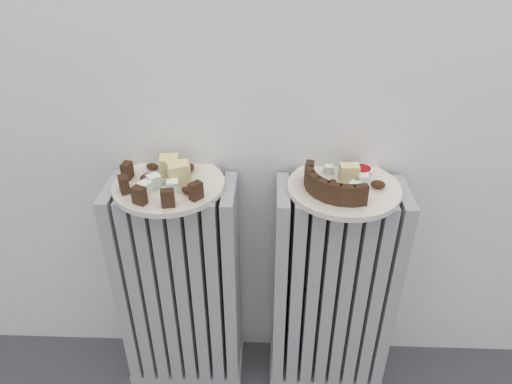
{
  "coord_description": "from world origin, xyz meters",
  "views": [
    {
      "loc": [
        0.03,
        -0.55,
        1.08
      ],
      "look_at": [
        0.0,
        0.28,
        0.56
      ],
      "focal_mm": 32.67,
      "sensor_mm": 36.0,
      "label": 1
    }
  ],
  "objects_px": {
    "plate_left": "(169,185)",
    "jam_bowl_right": "(362,172)",
    "radiator_left": "(181,289)",
    "radiator_right": "(332,293)",
    "fork": "(157,188)",
    "plate_right": "(344,188)"
  },
  "relations": [
    {
      "from": "plate_right",
      "to": "fork",
      "type": "height_order",
      "value": "fork"
    },
    {
      "from": "radiator_left",
      "to": "jam_bowl_right",
      "type": "xyz_separation_m",
      "value": [
        0.41,
        0.04,
        0.31
      ]
    },
    {
      "from": "radiator_left",
      "to": "plate_left",
      "type": "distance_m",
      "value": 0.3
    },
    {
      "from": "plate_right",
      "to": "jam_bowl_right",
      "type": "relative_size",
      "value": 5.38
    },
    {
      "from": "fork",
      "to": "jam_bowl_right",
      "type": "bearing_deg",
      "value": 9.03
    },
    {
      "from": "plate_left",
      "to": "radiator_left",
      "type": "bearing_deg",
      "value": 180.0
    },
    {
      "from": "jam_bowl_right",
      "to": "fork",
      "type": "xyz_separation_m",
      "value": [
        -0.43,
        -0.07,
        -0.01
      ]
    },
    {
      "from": "radiator_right",
      "to": "plate_left",
      "type": "relative_size",
      "value": 2.43
    },
    {
      "from": "plate_left",
      "to": "plate_right",
      "type": "distance_m",
      "value": 0.37
    },
    {
      "from": "plate_left",
      "to": "jam_bowl_right",
      "type": "relative_size",
      "value": 5.38
    },
    {
      "from": "radiator_left",
      "to": "radiator_right",
      "type": "relative_size",
      "value": 1.0
    },
    {
      "from": "radiator_right",
      "to": "plate_left",
      "type": "bearing_deg",
      "value": 180.0
    },
    {
      "from": "radiator_left",
      "to": "fork",
      "type": "distance_m",
      "value": 0.3
    },
    {
      "from": "radiator_right",
      "to": "radiator_left",
      "type": "bearing_deg",
      "value": 180.0
    },
    {
      "from": "jam_bowl_right",
      "to": "fork",
      "type": "distance_m",
      "value": 0.43
    },
    {
      "from": "radiator_right",
      "to": "plate_left",
      "type": "distance_m",
      "value": 0.47
    },
    {
      "from": "radiator_right",
      "to": "fork",
      "type": "relative_size",
      "value": 6.0
    },
    {
      "from": "radiator_right",
      "to": "plate_left",
      "type": "height_order",
      "value": "plate_left"
    },
    {
      "from": "radiator_left",
      "to": "radiator_right",
      "type": "height_order",
      "value": "same"
    },
    {
      "from": "plate_left",
      "to": "fork",
      "type": "relative_size",
      "value": 2.47
    },
    {
      "from": "radiator_left",
      "to": "plate_right",
      "type": "height_order",
      "value": "plate_right"
    },
    {
      "from": "radiator_left",
      "to": "plate_right",
      "type": "bearing_deg",
      "value": 0.0
    }
  ]
}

